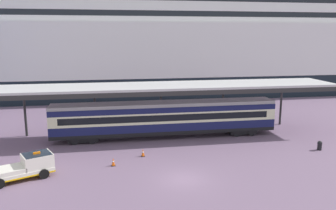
{
  "coord_description": "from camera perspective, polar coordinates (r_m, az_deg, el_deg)",
  "views": [
    {
      "loc": [
        -5.68,
        -25.45,
        11.46
      ],
      "look_at": [
        0.13,
        8.32,
        4.5
      ],
      "focal_mm": 36.77,
      "sensor_mm": 36.0,
      "label": 1
    }
  ],
  "objects": [
    {
      "name": "platform_canopy",
      "position": [
        38.67,
        -0.56,
        3.0
      ],
      "size": [
        39.37,
        6.25,
        6.0
      ],
      "color": "#BCBCBC",
      "rests_on": "ground"
    },
    {
      "name": "train_carriage",
      "position": [
        38.92,
        -0.45,
        -2.11
      ],
      "size": [
        25.16,
        2.81,
        4.11
      ],
      "color": "black",
      "rests_on": "ground"
    },
    {
      "name": "ground_plane",
      "position": [
        28.49,
        2.64,
        -12.26
      ],
      "size": [
        400.0,
        400.0,
        0.0
      ],
      "primitive_type": "plane",
      "color": "slate"
    },
    {
      "name": "service_truck",
      "position": [
        30.72,
        -22.51,
        -9.36
      ],
      "size": [
        5.57,
        4.03,
        2.02
      ],
      "color": "silver",
      "rests_on": "ground"
    },
    {
      "name": "traffic_cone_near",
      "position": [
        31.5,
        -9.07,
        -9.3
      ],
      "size": [
        0.36,
        0.36,
        0.74
      ],
      "color": "black",
      "rests_on": "ground"
    },
    {
      "name": "quay_bollard",
      "position": [
        38.39,
        23.84,
        -6.09
      ],
      "size": [
        0.48,
        0.48,
        0.96
      ],
      "color": "black",
      "rests_on": "ground"
    },
    {
      "name": "traffic_cone_mid",
      "position": [
        33.49,
        -4.18,
        -7.87
      ],
      "size": [
        0.36,
        0.36,
        0.77
      ],
      "color": "black",
      "rests_on": "ground"
    },
    {
      "name": "cruise_ship",
      "position": [
        72.16,
        -17.96,
        13.13
      ],
      "size": [
        145.95,
        25.6,
        42.7
      ],
      "color": "black",
      "rests_on": "ground"
    }
  ]
}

